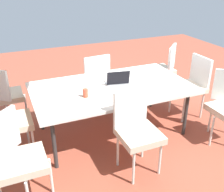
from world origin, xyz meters
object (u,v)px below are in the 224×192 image
at_px(chair_southeast, 3,94).
at_px(cup, 85,93).
at_px(chair_southwest, 163,67).
at_px(laptop, 117,81).
at_px(chair_north, 137,128).
at_px(dining_table, 112,89).
at_px(chair_northeast, 16,156).
at_px(chair_west, 191,84).
at_px(chair_east, 7,119).
at_px(chair_south, 94,79).

relative_size(chair_southeast, cup, 8.91).
distance_m(chair_southwest, chair_southeast, 2.78).
bearing_deg(laptop, chair_north, 91.39).
xyz_separation_m(dining_table, cup, (0.44, 0.18, 0.10)).
bearing_deg(chair_northeast, chair_north, -44.72).
bearing_deg(chair_west, chair_southwest, 179.91).
bearing_deg(chair_west, cup, -84.88).
bearing_deg(chair_southeast, laptop, -167.75).
bearing_deg(chair_east, cup, -103.54).
bearing_deg(chair_east, chair_south, -64.85).
distance_m(dining_table, chair_south, 0.81).
xyz_separation_m(chair_north, laptop, (-0.15, -0.90, 0.23)).
relative_size(chair_east, chair_southwest, 1.00).
bearing_deg(chair_south, chair_southwest, 175.45).
bearing_deg(cup, chair_east, -8.46).
relative_size(chair_north, laptop, 2.72).
distance_m(chair_west, chair_southwest, 0.83).
distance_m(chair_north, chair_east, 1.58).
relative_size(laptop, cup, 3.28).
xyz_separation_m(dining_table, chair_southwest, (-1.37, -0.82, -0.14)).
height_order(chair_northeast, cup, chair_northeast).
relative_size(dining_table, cup, 19.88).
xyz_separation_m(chair_south, chair_east, (1.42, 0.83, 0.00)).
distance_m(dining_table, chair_north, 0.85).
height_order(chair_northeast, laptop, chair_northeast).
height_order(chair_east, chair_southeast, same).
relative_size(dining_table, chair_east, 2.23).
bearing_deg(chair_southwest, dining_table, -12.73).
height_order(chair_south, chair_north, same).
relative_size(dining_table, chair_northeast, 2.23).
xyz_separation_m(dining_table, chair_north, (0.05, 0.83, -0.14)).
bearing_deg(laptop, chair_southeast, -13.75).
bearing_deg(chair_southwest, chair_north, 5.81).
height_order(dining_table, chair_east, chair_east).
distance_m(chair_southeast, cup, 1.36).
distance_m(dining_table, laptop, 0.15).
bearing_deg(chair_west, chair_east, -89.64).
bearing_deg(chair_northeast, chair_west, -27.45).
relative_size(chair_south, chair_southeast, 1.00).
distance_m(chair_southwest, cup, 2.08).
xyz_separation_m(chair_west, cup, (1.82, 0.16, 0.23)).
bearing_deg(chair_southwest, cup, -14.80).
bearing_deg(chair_northeast, laptop, -13.04).
height_order(chair_south, cup, chair_south).
distance_m(chair_south, chair_southeast, 1.42).
xyz_separation_m(chair_west, chair_south, (1.36, -0.81, 0.00)).
relative_size(chair_east, laptop, 2.72).
relative_size(chair_northeast, cup, 8.91).
xyz_separation_m(dining_table, chair_south, (-0.01, -0.80, -0.14)).
bearing_deg(chair_south, dining_table, 83.83).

